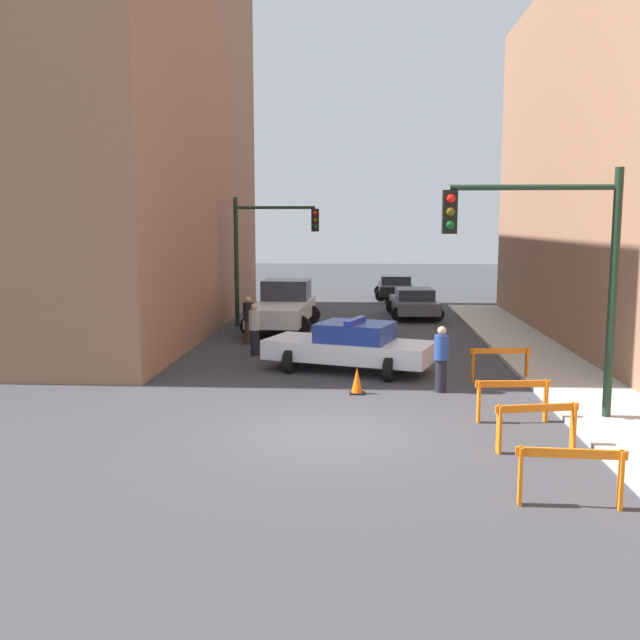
# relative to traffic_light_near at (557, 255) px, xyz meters

# --- Properties ---
(ground_plane) EXTENTS (120.00, 120.00, 0.00)m
(ground_plane) POSITION_rel_traffic_light_near_xyz_m (-4.73, -1.26, -3.53)
(ground_plane) COLOR #38383D
(building_corner_left) EXTENTS (14.00, 20.00, 16.64)m
(building_corner_left) POSITION_rel_traffic_light_near_xyz_m (-16.73, 12.74, 4.79)
(building_corner_left) COLOR #93664C
(building_corner_left) RESTS_ON ground_plane
(traffic_light_near) EXTENTS (3.64, 0.35, 5.20)m
(traffic_light_near) POSITION_rel_traffic_light_near_xyz_m (0.00, 0.00, 0.00)
(traffic_light_near) COLOR black
(traffic_light_near) RESTS_ON sidewalk_right
(traffic_light_far) EXTENTS (3.44, 0.35, 5.20)m
(traffic_light_far) POSITION_rel_traffic_light_near_xyz_m (-8.03, 13.58, -0.13)
(traffic_light_far) COLOR black
(traffic_light_far) RESTS_ON ground_plane
(police_car) EXTENTS (5.04, 3.24, 1.52)m
(police_car) POSITION_rel_traffic_light_near_xyz_m (-4.35, 4.92, -2.81)
(police_car) COLOR white
(police_car) RESTS_ON ground_plane
(white_truck) EXTENTS (2.80, 5.49, 1.90)m
(white_truck) POSITION_rel_traffic_light_near_xyz_m (-7.15, 12.87, -2.62)
(white_truck) COLOR silver
(white_truck) RESTS_ON ground_plane
(parked_car_near) EXTENTS (2.42, 4.39, 1.31)m
(parked_car_near) POSITION_rel_traffic_light_near_xyz_m (-1.72, 16.70, -2.86)
(parked_car_near) COLOR #474C51
(parked_car_near) RESTS_ON ground_plane
(parked_car_mid) EXTENTS (2.29, 4.31, 1.31)m
(parked_car_mid) POSITION_rel_traffic_light_near_xyz_m (-2.21, 24.46, -2.86)
(parked_car_mid) COLOR black
(parked_car_mid) RESTS_ON ground_plane
(pedestrian_crossing) EXTENTS (0.51, 0.51, 1.66)m
(pedestrian_crossing) POSITION_rel_traffic_light_near_xyz_m (-7.44, 7.18, -2.67)
(pedestrian_crossing) COLOR black
(pedestrian_crossing) RESTS_ON ground_plane
(pedestrian_corner) EXTENTS (0.49, 0.49, 1.66)m
(pedestrian_corner) POSITION_rel_traffic_light_near_xyz_m (-7.99, 9.35, -2.67)
(pedestrian_corner) COLOR #382D23
(pedestrian_corner) RESTS_ON ground_plane
(pedestrian_sidewalk) EXTENTS (0.49, 0.49, 1.66)m
(pedestrian_sidewalk) POSITION_rel_traffic_light_near_xyz_m (-2.05, 2.52, -2.67)
(pedestrian_sidewalk) COLOR black
(pedestrian_sidewalk) RESTS_ON ground_plane
(barrier_front) EXTENTS (1.60, 0.25, 0.90)m
(barrier_front) POSITION_rel_traffic_light_near_xyz_m (-0.93, -4.72, -2.91)
(barrier_front) COLOR orange
(barrier_front) RESTS_ON ground_plane
(barrier_mid) EXTENTS (1.58, 0.45, 0.90)m
(barrier_mid) POSITION_rel_traffic_light_near_xyz_m (-0.80, -2.11, -2.91)
(barrier_mid) COLOR orange
(barrier_mid) RESTS_ON ground_plane
(barrier_back) EXTENTS (1.60, 0.31, 0.90)m
(barrier_back) POSITION_rel_traffic_light_near_xyz_m (-0.83, -0.13, -2.91)
(barrier_back) COLOR orange
(barrier_back) RESTS_ON ground_plane
(barrier_corner) EXTENTS (1.60, 0.27, 0.90)m
(barrier_corner) POSITION_rel_traffic_light_near_xyz_m (-0.36, 3.79, -2.91)
(barrier_corner) COLOR orange
(barrier_corner) RESTS_ON ground_plane
(traffic_cone) EXTENTS (0.36, 0.36, 0.66)m
(traffic_cone) POSITION_rel_traffic_light_near_xyz_m (-4.14, 2.21, -3.21)
(traffic_cone) COLOR black
(traffic_cone) RESTS_ON ground_plane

